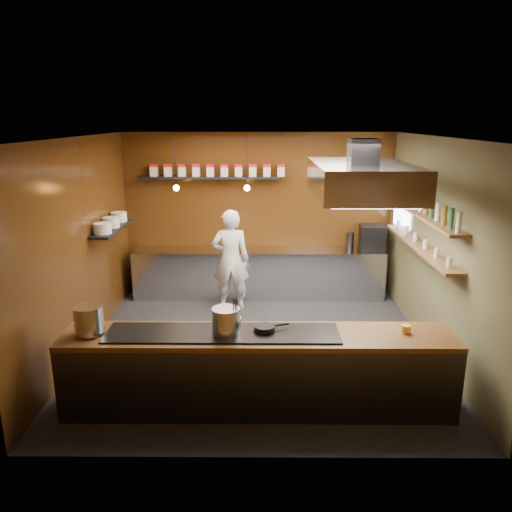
{
  "coord_description": "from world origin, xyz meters",
  "views": [
    {
      "loc": [
        0.01,
        -6.73,
        3.25
      ],
      "look_at": [
        -0.04,
        0.4,
        1.27
      ],
      "focal_mm": 35.0,
      "sensor_mm": 36.0,
      "label": 1
    }
  ],
  "objects_px": {
    "stockpot_large": "(89,319)",
    "stockpot_small": "(226,321)",
    "chef": "(231,260)",
    "extractor_hood": "(362,179)",
    "espresso_machine": "(372,237)"
  },
  "relations": [
    {
      "from": "extractor_hood",
      "to": "espresso_machine",
      "type": "distance_m",
      "value": 3.06
    },
    {
      "from": "stockpot_large",
      "to": "chef",
      "type": "bearing_deg",
      "value": 66.32
    },
    {
      "from": "extractor_hood",
      "to": "stockpot_small",
      "type": "distance_m",
      "value": 2.5
    },
    {
      "from": "extractor_hood",
      "to": "stockpot_small",
      "type": "xyz_separation_m",
      "value": [
        -1.66,
        -1.22,
        -1.42
      ]
    },
    {
      "from": "chef",
      "to": "extractor_hood",
      "type": "bearing_deg",
      "value": 129.58
    },
    {
      "from": "stockpot_small",
      "to": "chef",
      "type": "relative_size",
      "value": 0.18
    },
    {
      "from": "stockpot_large",
      "to": "espresso_machine",
      "type": "height_order",
      "value": "espresso_machine"
    },
    {
      "from": "extractor_hood",
      "to": "chef",
      "type": "bearing_deg",
      "value": 132.54
    },
    {
      "from": "stockpot_large",
      "to": "espresso_machine",
      "type": "xyz_separation_m",
      "value": [
        3.97,
        3.83,
        0.03
      ]
    },
    {
      "from": "stockpot_small",
      "to": "chef",
      "type": "xyz_separation_m",
      "value": [
        -0.13,
        3.17,
        -0.2
      ]
    },
    {
      "from": "extractor_hood",
      "to": "chef",
      "type": "xyz_separation_m",
      "value": [
        -1.79,
        1.95,
        -1.62
      ]
    },
    {
      "from": "extractor_hood",
      "to": "espresso_machine",
      "type": "bearing_deg",
      "value": 73.2
    },
    {
      "from": "chef",
      "to": "stockpot_small",
      "type": "bearing_deg",
      "value": 89.38
    },
    {
      "from": "stockpot_large",
      "to": "stockpot_small",
      "type": "bearing_deg",
      "value": -0.02
    },
    {
      "from": "stockpot_large",
      "to": "chef",
      "type": "height_order",
      "value": "chef"
    }
  ]
}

